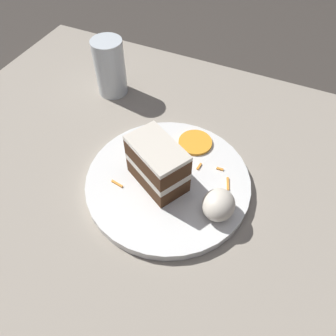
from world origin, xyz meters
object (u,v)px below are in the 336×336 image
(orange_garnish, at_px, (196,143))
(drinking_glass, at_px, (111,71))
(plate, at_px, (168,182))
(cream_dollop, at_px, (219,205))
(cake_slice, at_px, (157,164))

(orange_garnish, xyz_separation_m, drinking_glass, (-0.09, -0.24, 0.03))
(plate, xyz_separation_m, cream_dollop, (0.03, 0.10, 0.03))
(plate, relative_size, drinking_glass, 2.31)
(cake_slice, relative_size, drinking_glass, 0.95)
(plate, xyz_separation_m, orange_garnish, (-0.10, 0.01, 0.01))
(drinking_glass, bearing_deg, orange_garnish, 68.98)
(plate, relative_size, cake_slice, 2.44)
(plate, xyz_separation_m, cake_slice, (0.01, -0.02, 0.05))
(cake_slice, height_order, drinking_glass, drinking_glass)
(cake_slice, bearing_deg, cream_dollop, 109.38)
(plate, xyz_separation_m, drinking_glass, (-0.20, -0.23, 0.05))
(drinking_glass, bearing_deg, cake_slice, 46.39)
(cream_dollop, height_order, drinking_glass, drinking_glass)
(cream_dollop, xyz_separation_m, drinking_glass, (-0.23, -0.33, 0.01))
(cake_slice, xyz_separation_m, cream_dollop, (0.02, 0.12, -0.02))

